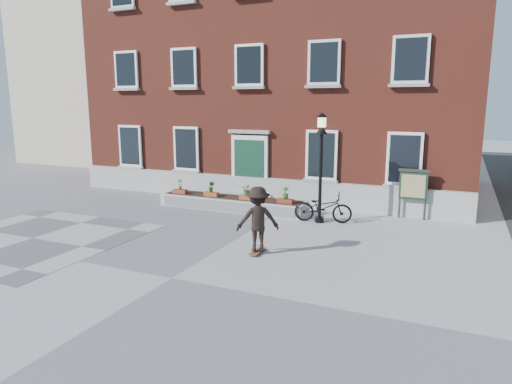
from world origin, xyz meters
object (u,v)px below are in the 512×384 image
at_px(skateboarder, 258,219).
at_px(lamp_post, 321,153).
at_px(notice_board, 413,186).
at_px(bicycle, 323,207).

bearing_deg(skateboarder, lamp_post, 81.15).
bearing_deg(lamp_post, notice_board, 32.32).
bearing_deg(notice_board, lamp_post, -147.68).
height_order(bicycle, notice_board, notice_board).
xyz_separation_m(bicycle, notice_board, (2.90, 1.81, 0.72)).
xyz_separation_m(lamp_post, skateboarder, (-0.64, -4.09, -1.53)).
bearing_deg(notice_board, skateboarder, -121.28).
distance_m(lamp_post, notice_board, 3.77).
height_order(notice_board, skateboarder, skateboarder).
relative_size(lamp_post, notice_board, 2.10).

